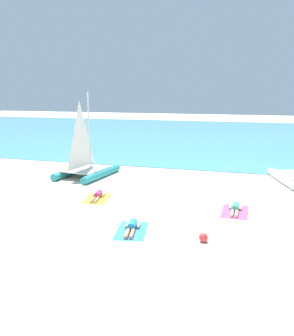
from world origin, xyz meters
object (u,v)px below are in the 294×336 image
at_px(sunbather_left, 97,196).
at_px(towel_right, 235,212).
at_px(sailboat_teal, 86,164).
at_px(towel_middle, 131,231).
at_px(beach_ball, 203,237).
at_px(towel_left, 97,198).
at_px(sunbather_right, 235,208).
at_px(sunbather_middle, 132,227).

height_order(sunbather_left, towel_right, sunbather_left).
bearing_deg(sailboat_teal, towel_middle, -46.89).
xyz_separation_m(towel_right, beach_ball, (-0.85, -3.53, 0.15)).
xyz_separation_m(towel_left, sunbather_right, (6.45, -0.02, 0.13)).
bearing_deg(sunbather_right, towel_left, -179.54).
relative_size(towel_left, sunbather_middle, 1.22).
height_order(towel_middle, sunbather_right, sunbather_right).
bearing_deg(sailboat_teal, sunbather_middle, -46.71).
height_order(towel_middle, sunbather_middle, sunbather_middle).
bearing_deg(sunbather_left, sailboat_teal, 113.01).
xyz_separation_m(towel_left, sunbather_middle, (2.91, -3.31, 0.13)).
bearing_deg(sunbather_right, beach_ball, -102.73).
distance_m(sunbather_right, beach_ball, 3.70).
height_order(sunbather_left, towel_middle, sunbather_left).
bearing_deg(towel_middle, sunbather_left, 130.38).
relative_size(towel_right, sunbather_right, 1.22).
height_order(sailboat_teal, beach_ball, sailboat_teal).
relative_size(sunbather_left, towel_right, 0.82).
bearing_deg(sunbather_right, sailboat_teal, 156.47).
bearing_deg(sailboat_teal, beach_ball, -36.53).
relative_size(towel_left, sunbather_right, 1.22).
bearing_deg(beach_ball, towel_middle, 174.92).
bearing_deg(sunbather_left, towel_middle, -59.41).
relative_size(sailboat_teal, towel_right, 2.67).
relative_size(sailboat_teal, towel_middle, 2.67).
relative_size(sailboat_teal, sunbather_left, 3.24).
distance_m(sunbather_middle, sunbather_right, 4.84).
bearing_deg(beach_ball, sunbather_left, 146.70).
distance_m(towel_left, sunbather_middle, 4.41).
bearing_deg(sunbather_middle, sunbather_right, 32.25).
bearing_deg(sunbather_left, sunbather_middle, -58.99).
xyz_separation_m(towel_middle, towel_right, (3.53, 3.29, 0.00)).
bearing_deg(sunbather_left, beach_ball, -43.09).
xyz_separation_m(towel_left, sunbather_left, (-0.01, 0.07, 0.13)).
bearing_deg(sunbather_right, sunbather_left, 179.87).
distance_m(towel_right, sunbather_right, 0.14).
height_order(sunbather_middle, towel_right, sunbather_middle).
bearing_deg(sunbather_right, sunbather_middle, -136.46).
distance_m(sailboat_teal, beach_ball, 11.19).
distance_m(towel_left, sunbather_right, 6.45).
distance_m(sailboat_teal, towel_right, 9.93).
relative_size(sailboat_teal, sunbather_middle, 3.24).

